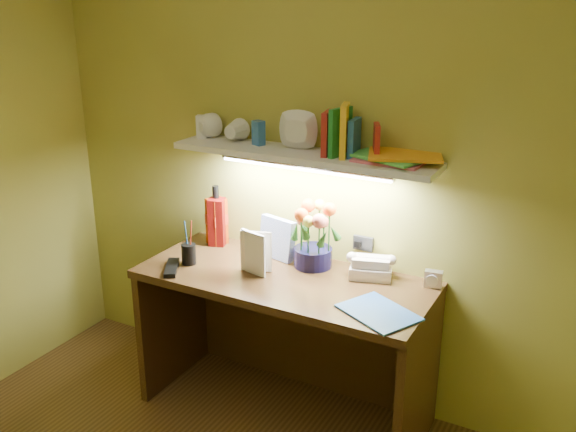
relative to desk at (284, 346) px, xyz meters
The scene contains 13 objects.
desk is the anchor object (origin of this frame).
flower_bouquet 0.57m from the desk, 69.75° to the left, with size 0.21×0.21×0.33m, color black, non-canonical shape.
telephone 0.60m from the desk, 28.25° to the left, with size 0.19×0.14×0.12m, color white, non-canonical shape.
desk_clock 0.80m from the desk, 18.93° to the left, with size 0.08×0.04×0.08m, color silver.
whisky_bottle 0.77m from the desk, 158.51° to the left, with size 0.09×0.09×0.32m, color #A73306, non-canonical shape.
whisky_box 0.74m from the desk, 159.37° to the left, with size 0.08×0.08×0.25m, color #5A0805.
pen_cup 0.68m from the desk, 169.60° to the right, with size 0.07×0.07×0.17m, color black.
art_card 0.53m from the desk, 127.06° to the left, with size 0.21×0.04×0.21m, color white, non-canonical shape.
tv_remote 0.67m from the desk, 159.70° to the right, with size 0.06×0.20×0.02m, color black.
blue_folder 0.66m from the desk, 14.43° to the right, with size 0.31×0.23×0.01m, color #2C61B0.
desk_book_a 0.53m from the desk, behind, with size 0.15×0.02×0.20m, color white.
desk_book_b 0.53m from the desk, behind, with size 0.15×0.02×0.21m, color white.
wall_shelf 0.98m from the desk, 86.34° to the left, with size 1.33×0.33×0.27m.
Camera 1 is at (1.33, -1.22, 2.02)m, focal length 40.00 mm.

